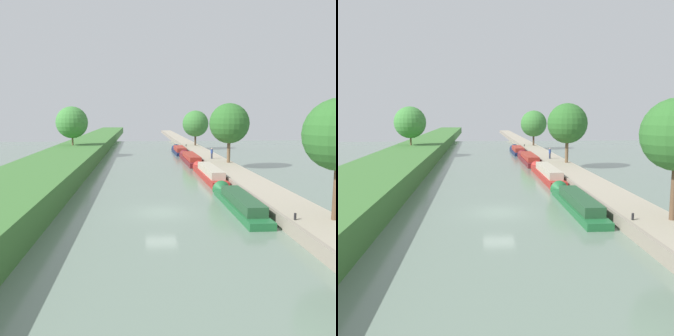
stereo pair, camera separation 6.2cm
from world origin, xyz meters
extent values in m
plane|color=slate|center=(0.00, 0.00, 0.00)|extent=(160.00, 160.00, 0.00)
cube|color=#3D7033|center=(-12.39, 0.00, 1.13)|extent=(8.47, 260.00, 2.26)
cube|color=#9E937F|center=(10.02, 0.00, 0.46)|extent=(3.73, 260.00, 0.93)
cube|color=gray|center=(8.03, 0.00, 0.49)|extent=(0.25, 260.00, 0.98)
cube|color=#1E6033|center=(6.53, 0.34, 0.28)|extent=(1.87, 11.91, 0.56)
cube|color=#234C2D|center=(6.53, -0.25, 0.95)|extent=(1.54, 8.33, 0.79)
cone|color=#1E6033|center=(6.53, 6.86, 0.28)|extent=(1.78, 1.12, 1.78)
cube|color=maroon|center=(6.80, 15.26, 0.37)|extent=(1.87, 13.70, 0.74)
cube|color=#B2A893|center=(6.80, 14.58, 1.16)|extent=(1.53, 9.59, 0.85)
cone|color=maroon|center=(6.80, 22.67, 0.37)|extent=(1.78, 1.12, 1.78)
cube|color=maroon|center=(6.70, 30.80, 0.36)|extent=(2.11, 13.79, 0.71)
cube|color=maroon|center=(6.70, 30.11, 1.07)|extent=(1.73, 9.65, 0.72)
cone|color=maroon|center=(6.70, 38.33, 0.36)|extent=(2.01, 1.27, 2.01)
cube|color=#141E42|center=(6.39, 44.88, 0.30)|extent=(2.19, 10.62, 0.60)
cube|color=maroon|center=(6.39, 44.35, 1.01)|extent=(1.80, 7.44, 0.83)
cone|color=#141E42|center=(6.39, 50.85, 0.30)|extent=(2.08, 1.31, 2.08)
cylinder|color=brown|center=(11.06, -6.26, 3.09)|extent=(0.39, 0.39, 4.32)
cylinder|color=brown|center=(11.08, 23.20, 2.94)|extent=(0.47, 0.47, 4.03)
sphere|color=#2D6628|center=(11.08, 23.20, 6.52)|extent=(5.68, 5.68, 5.68)
cylinder|color=#4C3828|center=(10.77, 52.90, 2.54)|extent=(0.41, 0.41, 3.23)
sphere|color=#387533|center=(10.77, 52.90, 5.73)|extent=(5.72, 5.72, 5.72)
cylinder|color=brown|center=(-13.55, 39.07, 3.52)|extent=(0.31, 0.31, 2.52)
sphere|color=#3D7F38|center=(-13.55, 39.07, 6.34)|extent=(5.67, 5.67, 5.67)
cylinder|color=#282D42|center=(9.60, 28.04, 1.34)|extent=(0.26, 0.26, 0.82)
cylinder|color=#28428E|center=(9.60, 28.04, 2.06)|extent=(0.34, 0.34, 0.62)
sphere|color=tan|center=(9.60, 28.04, 2.48)|extent=(0.22, 0.22, 0.22)
cylinder|color=black|center=(8.46, -6.11, 1.15)|extent=(0.16, 0.16, 0.45)
cylinder|color=black|center=(8.46, 50.76, 1.15)|extent=(0.16, 0.16, 0.45)
camera|label=1|loc=(-1.75, -29.28, 7.83)|focal=40.08mm
camera|label=2|loc=(-1.69, -29.28, 7.83)|focal=40.08mm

